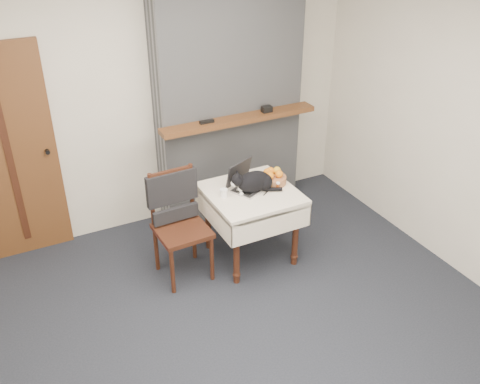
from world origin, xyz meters
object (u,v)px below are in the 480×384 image
(pill_bottle, at_px, (278,186))
(fruit_basket, at_px, (273,177))
(door, at_px, (9,157))
(cat, at_px, (255,182))
(chair, at_px, (177,210))
(laptop, at_px, (246,182))
(side_table, at_px, (251,202))
(cream_jar, at_px, (224,193))

(pill_bottle, height_order, fruit_basket, fruit_basket)
(door, bearing_deg, fruit_basket, -25.36)
(door, distance_m, fruit_basket, 2.35)
(cat, height_order, chair, chair)
(laptop, bearing_deg, cat, -94.61)
(pill_bottle, xyz_separation_m, fruit_basket, (0.02, 0.13, 0.02))
(door, distance_m, chair, 1.56)
(pill_bottle, bearing_deg, side_table, 161.79)
(side_table, relative_size, pill_bottle, 11.03)
(door, bearing_deg, cream_jar, -32.68)
(laptop, bearing_deg, pill_bottle, -58.86)
(laptop, xyz_separation_m, cream_jar, (-0.25, -0.06, -0.02))
(cream_jar, bearing_deg, pill_bottle, -11.58)
(laptop, relative_size, chair, 0.41)
(cat, xyz_separation_m, fruit_basket, (0.22, 0.06, -0.04))
(side_table, xyz_separation_m, cat, (0.03, -0.01, 0.21))
(side_table, height_order, cat, cat)
(laptop, relative_size, pill_bottle, 5.79)
(side_table, relative_size, cream_jar, 10.39)
(cream_jar, height_order, chair, chair)
(side_table, height_order, pill_bottle, pill_bottle)
(cat, xyz_separation_m, cream_jar, (-0.29, 0.04, -0.06))
(door, xyz_separation_m, fruit_basket, (2.11, -1.00, -0.24))
(fruit_basket, bearing_deg, laptop, 172.49)
(chair, bearing_deg, laptop, -4.72)
(side_table, distance_m, pill_bottle, 0.29)
(side_table, bearing_deg, fruit_basket, 11.57)
(door, distance_m, pill_bottle, 2.39)
(laptop, bearing_deg, fruit_basket, -32.42)
(cat, relative_size, pill_bottle, 6.38)
(side_table, distance_m, chair, 0.68)
(cat, distance_m, cream_jar, 0.29)
(fruit_basket, bearing_deg, cat, -164.56)
(door, distance_m, cat, 2.18)
(door, distance_m, cream_jar, 1.92)
(side_table, xyz_separation_m, fruit_basket, (0.25, 0.05, 0.17))
(cat, distance_m, chair, 0.73)
(side_table, bearing_deg, door, 150.52)
(chair, bearing_deg, cream_jar, -14.65)
(door, xyz_separation_m, chair, (1.19, -0.94, -0.37))
(laptop, distance_m, pill_bottle, 0.29)
(laptop, relative_size, fruit_basket, 1.67)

